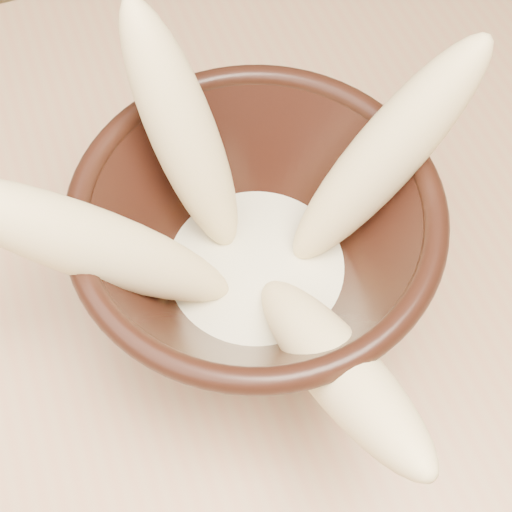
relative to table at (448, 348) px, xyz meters
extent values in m
plane|color=tan|center=(0.00, 0.00, -0.67)|extent=(4.00, 4.00, 0.00)
cube|color=tan|center=(0.00, 0.00, 0.06)|extent=(1.20, 0.80, 0.04)
cylinder|color=black|center=(-0.14, 0.06, 0.08)|extent=(0.09, 0.09, 0.01)
cylinder|color=black|center=(-0.14, 0.06, 0.11)|extent=(0.09, 0.09, 0.01)
torus|color=black|center=(-0.14, 0.06, 0.19)|extent=(0.21, 0.21, 0.01)
cylinder|color=beige|center=(-0.14, 0.06, 0.12)|extent=(0.12, 0.12, 0.02)
ellipsoid|color=#F5E090|center=(-0.16, 0.11, 0.19)|extent=(0.07, 0.12, 0.16)
ellipsoid|color=#F5E090|center=(-0.22, 0.06, 0.19)|extent=(0.16, 0.08, 0.16)
ellipsoid|color=#F5E090|center=(-0.06, 0.06, 0.19)|extent=(0.14, 0.06, 0.16)
ellipsoid|color=#F5E090|center=(-0.13, -0.03, 0.16)|extent=(0.06, 0.17, 0.11)
camera|label=1|loc=(-0.21, -0.14, 0.51)|focal=50.00mm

